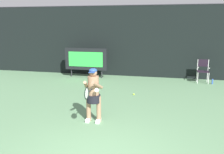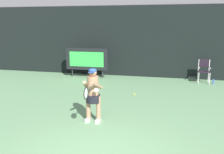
% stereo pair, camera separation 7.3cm
% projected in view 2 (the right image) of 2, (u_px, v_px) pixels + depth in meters
% --- Properties ---
extents(backdrop_screen, '(18.00, 0.12, 3.66)m').
position_uv_depth(backdrop_screen, '(143.00, 42.00, 12.68)').
color(backdrop_screen, black).
rests_on(backdrop_screen, ground).
extents(scoreboard, '(2.20, 0.21, 1.50)m').
position_uv_depth(scoreboard, '(87.00, 59.00, 12.66)').
color(scoreboard, black).
rests_on(scoreboard, ground).
extents(umpire_chair, '(0.52, 0.44, 1.08)m').
position_uv_depth(umpire_chair, '(204.00, 70.00, 11.56)').
color(umpire_chair, white).
rests_on(umpire_chair, ground).
extents(water_bottle, '(0.07, 0.07, 0.27)m').
position_uv_depth(water_bottle, '(213.00, 82.00, 11.34)').
color(water_bottle, blue).
rests_on(water_bottle, ground).
extents(tennis_player, '(0.54, 0.61, 1.53)m').
position_uv_depth(tennis_player, '(93.00, 93.00, 6.88)').
color(tennis_player, white).
rests_on(tennis_player, ground).
extents(tennis_racket, '(0.03, 0.60, 0.31)m').
position_uv_depth(tennis_racket, '(86.00, 93.00, 6.24)').
color(tennis_racket, black).
extents(tennis_ball_spare, '(0.07, 0.07, 0.07)m').
position_uv_depth(tennis_ball_spare, '(134.00, 94.00, 9.62)').
color(tennis_ball_spare, '#CCDB3D').
rests_on(tennis_ball_spare, ground).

